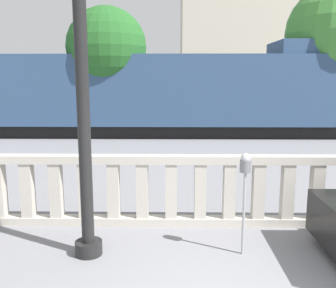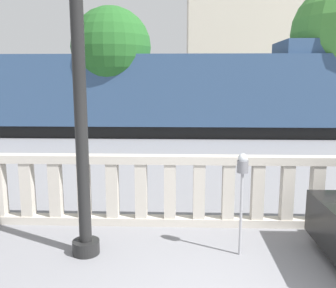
# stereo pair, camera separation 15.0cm
# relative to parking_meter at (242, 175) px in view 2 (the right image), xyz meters

# --- Properties ---
(balustrade) EXTENTS (12.37, 0.24, 1.24)m
(balustrade) POSITION_rel_parking_meter_xyz_m (-0.30, 1.10, -0.57)
(balustrade) COLOR #BCB5A8
(balustrade) RESTS_ON ground
(parking_meter) EXTENTS (0.16, 0.16, 1.51)m
(parking_meter) POSITION_rel_parking_meter_xyz_m (0.00, 0.00, 0.00)
(parking_meter) COLOR #99999E
(parking_meter) RESTS_ON ground
(train_near) EXTENTS (19.44, 3.14, 4.12)m
(train_near) POSITION_rel_parking_meter_xyz_m (-3.22, 11.81, 0.66)
(train_near) COLOR black
(train_near) RESTS_ON ground
(building_block) EXTENTS (12.36, 9.38, 12.89)m
(building_block) POSITION_rel_parking_meter_xyz_m (5.76, 27.21, 5.25)
(building_block) COLOR beige
(building_block) RESTS_ON ground
(tree_right) EXTENTS (3.45, 3.45, 5.59)m
(tree_right) POSITION_rel_parking_meter_xyz_m (-3.93, 11.39, 2.66)
(tree_right) COLOR #4C3823
(tree_right) RESTS_ON ground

